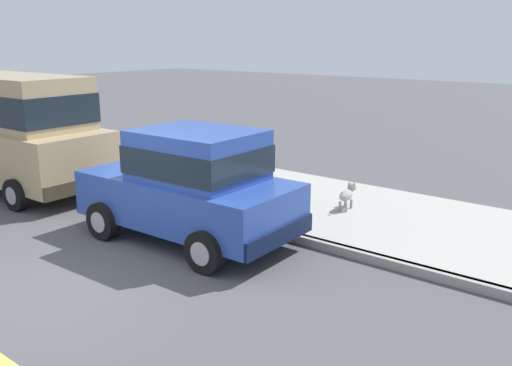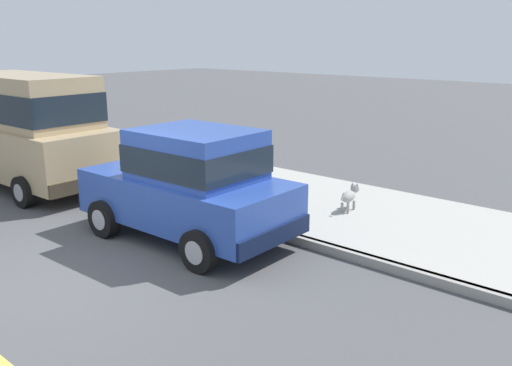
# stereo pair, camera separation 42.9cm
# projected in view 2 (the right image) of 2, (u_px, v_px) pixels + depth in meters

# --- Properties ---
(ground_plane) EXTENTS (80.00, 80.00, 0.00)m
(ground_plane) POSITION_uv_depth(u_px,v_px,m) (73.00, 279.00, 7.69)
(ground_plane) COLOR #4C4C4F
(curb) EXTENTS (0.16, 64.00, 0.14)m
(curb) POSITION_uv_depth(u_px,v_px,m) (230.00, 220.00, 10.00)
(curb) COLOR gray
(curb) RESTS_ON ground
(sidewalk) EXTENTS (3.60, 64.00, 0.14)m
(sidewalk) POSITION_uv_depth(u_px,v_px,m) (290.00, 199.00, 11.31)
(sidewalk) COLOR #A8A59E
(sidewalk) RESTS_ON ground
(car_blue_hatchback) EXTENTS (2.03, 3.84, 1.88)m
(car_blue_hatchback) POSITION_uv_depth(u_px,v_px,m) (191.00, 183.00, 9.00)
(car_blue_hatchback) COLOR #28479E
(car_blue_hatchback) RESTS_ON ground
(car_tan_van) EXTENTS (2.23, 4.95, 2.52)m
(car_tan_van) POSITION_uv_depth(u_px,v_px,m) (25.00, 125.00, 12.26)
(car_tan_van) COLOR tan
(car_tan_van) RESTS_ON ground
(dog_grey) EXTENTS (0.75, 0.26, 0.49)m
(dog_grey) POSITION_uv_depth(u_px,v_px,m) (350.00, 195.00, 10.27)
(dog_grey) COLOR #999691
(dog_grey) RESTS_ON sidewalk
(fire_hydrant) EXTENTS (0.34, 0.24, 0.72)m
(fire_hydrant) POSITION_uv_depth(u_px,v_px,m) (193.00, 180.00, 11.16)
(fire_hydrant) COLOR gold
(fire_hydrant) RESTS_ON sidewalk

